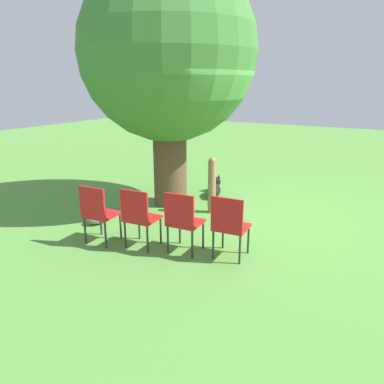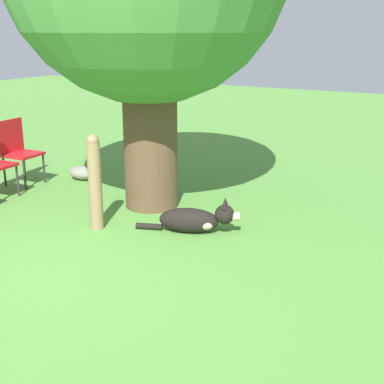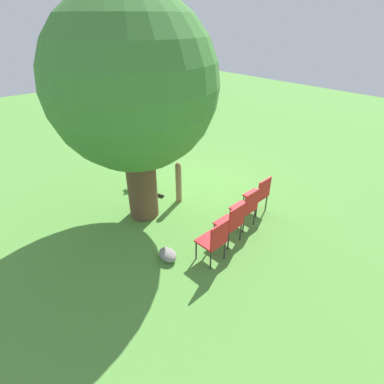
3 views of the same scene
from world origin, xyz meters
name	(u,v)px [view 3 (image 3 of 3)]	position (x,y,z in m)	size (l,w,h in m)	color
ground_plane	(190,192)	(0.00, 0.00, 0.00)	(30.00, 30.00, 0.00)	#56933D
oak_tree	(133,87)	(-0.10, 1.44, 2.79)	(3.19, 3.19, 4.43)	brown
dog	(142,186)	(0.82, 0.92, 0.14)	(1.08, 0.50, 0.39)	black
fence_post	(179,182)	(-0.17, 0.49, 0.52)	(0.14, 0.14, 1.03)	#937551
red_chair_0	(259,193)	(-1.74, -0.56, 0.51)	(0.45, 0.47, 0.89)	red
red_chair_1	(247,206)	(-1.90, 0.06, 0.51)	(0.45, 0.47, 0.89)	red
red_chair_2	(232,221)	(-2.07, 0.69, 0.51)	(0.45, 0.47, 0.89)	red
red_chair_3	(214,239)	(-2.23, 1.32, 0.51)	(0.45, 0.47, 0.89)	red
garden_rock	(168,255)	(-1.63, 1.92, 0.10)	(0.41, 0.29, 0.19)	gray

